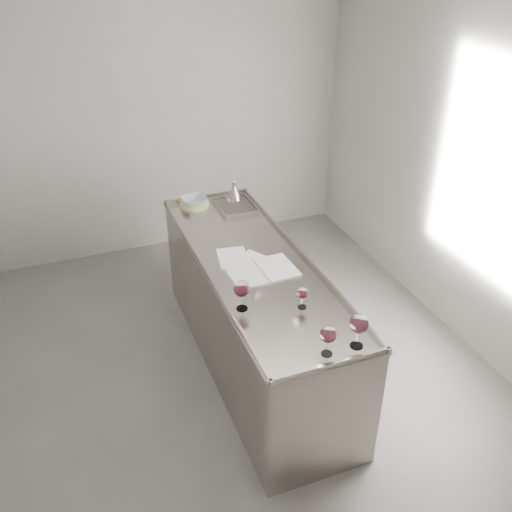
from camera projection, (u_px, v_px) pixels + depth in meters
name	position (u px, v px, depth m)	size (l,w,h in m)	color
room_shell	(196.00, 238.00, 3.48)	(4.54, 5.04, 2.84)	#565450
counter	(255.00, 315.00, 4.35)	(0.77, 2.42, 0.97)	gray
wine_glass_left	(242.00, 290.00, 3.56)	(0.10, 0.10, 0.21)	white
wine_glass_middle	(328.00, 335.00, 3.19)	(0.10, 0.10, 0.19)	white
wine_glass_right	(359.00, 324.00, 3.24)	(0.11, 0.11, 0.22)	white
wine_glass_small	(303.00, 294.00, 3.59)	(0.07, 0.07, 0.15)	white
notebook	(262.00, 271.00, 4.01)	(0.48, 0.34, 0.02)	white
loose_paper_top	(256.00, 262.00, 4.13)	(0.21, 0.30, 0.00)	silver
loose_paper_under	(233.00, 258.00, 4.17)	(0.21, 0.30, 0.00)	silver
trivet	(194.00, 204.00, 4.93)	(0.26, 0.26, 0.02)	#CEC785
ceramic_bowl	(194.00, 200.00, 4.91)	(0.22, 0.22, 0.05)	#92A6AA
wine_funnel	(234.00, 193.00, 5.02)	(0.14, 0.14, 0.20)	#9B968A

